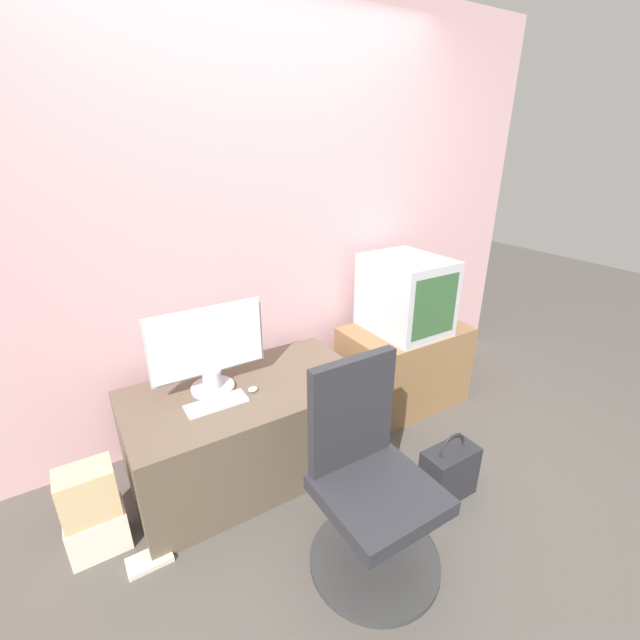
{
  "coord_description": "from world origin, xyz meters",
  "views": [
    {
      "loc": [
        -1.03,
        -1.05,
        1.76
      ],
      "look_at": [
        0.19,
        0.91,
        0.79
      ],
      "focal_mm": 24.0,
      "sensor_mm": 36.0,
      "label": 1
    }
  ],
  "objects_px": {
    "main_monitor": "(209,350)",
    "book": "(150,560)",
    "crt_tv": "(406,295)",
    "cardboard_box_lower": "(98,531)",
    "keyboard": "(217,404)",
    "mouse": "(253,389)",
    "handbag": "(449,472)",
    "office_chair": "(370,491)"
  },
  "relations": [
    {
      "from": "mouse",
      "to": "cardboard_box_lower",
      "type": "relative_size",
      "value": 0.21
    },
    {
      "from": "mouse",
      "to": "book",
      "type": "height_order",
      "value": "mouse"
    },
    {
      "from": "keyboard",
      "to": "mouse",
      "type": "distance_m",
      "value": 0.2
    },
    {
      "from": "keyboard",
      "to": "office_chair",
      "type": "bearing_deg",
      "value": -60.58
    },
    {
      "from": "keyboard",
      "to": "handbag",
      "type": "relative_size",
      "value": 0.78
    },
    {
      "from": "office_chair",
      "to": "main_monitor",
      "type": "bearing_deg",
      "value": 113.13
    },
    {
      "from": "office_chair",
      "to": "handbag",
      "type": "distance_m",
      "value": 0.63
    },
    {
      "from": "keyboard",
      "to": "crt_tv",
      "type": "bearing_deg",
      "value": 6.46
    },
    {
      "from": "mouse",
      "to": "handbag",
      "type": "relative_size",
      "value": 0.13
    },
    {
      "from": "crt_tv",
      "to": "cardboard_box_lower",
      "type": "height_order",
      "value": "crt_tv"
    },
    {
      "from": "main_monitor",
      "to": "cardboard_box_lower",
      "type": "xyz_separation_m",
      "value": [
        -0.66,
        -0.2,
        -0.67
      ]
    },
    {
      "from": "mouse",
      "to": "handbag",
      "type": "distance_m",
      "value": 1.12
    },
    {
      "from": "crt_tv",
      "to": "book",
      "type": "height_order",
      "value": "crt_tv"
    },
    {
      "from": "main_monitor",
      "to": "crt_tv",
      "type": "bearing_deg",
      "value": 0.08
    },
    {
      "from": "main_monitor",
      "to": "handbag",
      "type": "height_order",
      "value": "main_monitor"
    },
    {
      "from": "mouse",
      "to": "cardboard_box_lower",
      "type": "height_order",
      "value": "mouse"
    },
    {
      "from": "handbag",
      "to": "book",
      "type": "distance_m",
      "value": 1.51
    },
    {
      "from": "office_chair",
      "to": "keyboard",
      "type": "bearing_deg",
      "value": 119.42
    },
    {
      "from": "handbag",
      "to": "book",
      "type": "bearing_deg",
      "value": 163.68
    },
    {
      "from": "keyboard",
      "to": "main_monitor",
      "type": "bearing_deg",
      "value": 77.71
    },
    {
      "from": "keyboard",
      "to": "office_chair",
      "type": "height_order",
      "value": "office_chair"
    },
    {
      "from": "main_monitor",
      "to": "book",
      "type": "xyz_separation_m",
      "value": [
        -0.49,
        -0.4,
        -0.76
      ]
    },
    {
      "from": "keyboard",
      "to": "office_chair",
      "type": "relative_size",
      "value": 0.32
    },
    {
      "from": "mouse",
      "to": "office_chair",
      "type": "xyz_separation_m",
      "value": [
        0.21,
        -0.74,
        -0.18
      ]
    },
    {
      "from": "main_monitor",
      "to": "book",
      "type": "relative_size",
      "value": 3.09
    },
    {
      "from": "office_chair",
      "to": "cardboard_box_lower",
      "type": "xyz_separation_m",
      "value": [
        -1.04,
        0.68,
        -0.27
      ]
    },
    {
      "from": "keyboard",
      "to": "book",
      "type": "height_order",
      "value": "keyboard"
    },
    {
      "from": "office_chair",
      "to": "cardboard_box_lower",
      "type": "relative_size",
      "value": 3.76
    },
    {
      "from": "keyboard",
      "to": "mouse",
      "type": "bearing_deg",
      "value": 4.09
    },
    {
      "from": "cardboard_box_lower",
      "to": "handbag",
      "type": "xyz_separation_m",
      "value": [
        1.62,
        -0.62,
        0.05
      ]
    },
    {
      "from": "office_chair",
      "to": "crt_tv",
      "type": "bearing_deg",
      "value": 42.38
    },
    {
      "from": "crt_tv",
      "to": "cardboard_box_lower",
      "type": "relative_size",
      "value": 2.14
    },
    {
      "from": "crt_tv",
      "to": "book",
      "type": "bearing_deg",
      "value": -167.5
    },
    {
      "from": "main_monitor",
      "to": "book",
      "type": "distance_m",
      "value": 0.99
    },
    {
      "from": "book",
      "to": "cardboard_box_lower",
      "type": "bearing_deg",
      "value": 130.64
    },
    {
      "from": "cardboard_box_lower",
      "to": "office_chair",
      "type": "bearing_deg",
      "value": -33.21
    },
    {
      "from": "main_monitor",
      "to": "keyboard",
      "type": "bearing_deg",
      "value": -102.29
    },
    {
      "from": "crt_tv",
      "to": "cardboard_box_lower",
      "type": "bearing_deg",
      "value": -174.15
    },
    {
      "from": "mouse",
      "to": "keyboard",
      "type": "bearing_deg",
      "value": -175.91
    },
    {
      "from": "mouse",
      "to": "handbag",
      "type": "xyz_separation_m",
      "value": [
        0.79,
        -0.69,
        -0.4
      ]
    },
    {
      "from": "main_monitor",
      "to": "book",
      "type": "height_order",
      "value": "main_monitor"
    },
    {
      "from": "mouse",
      "to": "crt_tv",
      "type": "height_order",
      "value": "crt_tv"
    }
  ]
}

